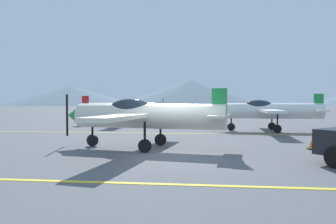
{
  "coord_description": "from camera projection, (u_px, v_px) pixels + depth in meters",
  "views": [
    {
      "loc": [
        1.1,
        -11.02,
        1.88
      ],
      "look_at": [
        -1.23,
        10.0,
        1.2
      ],
      "focal_mm": 33.11,
      "sensor_mm": 36.0,
      "label": 1
    }
  ],
  "objects": [
    {
      "name": "hill_left",
      "position": [
        71.0,
        96.0,
        170.24
      ],
      "size": [
        75.66,
        75.66,
        10.68
      ],
      "primitive_type": "cone",
      "color": "slate",
      "rests_on": "ground_plane"
    },
    {
      "name": "airplane_far",
      "position": [
        121.0,
        108.0,
        25.76
      ],
      "size": [
        6.93,
        7.99,
        2.4
      ],
      "color": "silver",
      "rests_on": "ground_plane"
    },
    {
      "name": "hill_centerleft",
      "position": [
        191.0,
        93.0,
        165.67
      ],
      "size": [
        80.69,
        80.69,
        13.84
      ],
      "primitive_type": "cone",
      "color": "slate",
      "rests_on": "ground_plane"
    },
    {
      "name": "ground_plane",
      "position": [
        171.0,
        154.0,
        11.13
      ],
      "size": [
        400.0,
        400.0,
        0.0
      ],
      "primitive_type": "plane",
      "color": "#54565B"
    },
    {
      "name": "traffic_cone_front",
      "position": [
        312.0,
        142.0,
        12.26
      ],
      "size": [
        0.36,
        0.36,
        0.59
      ],
      "color": "black",
      "rests_on": "ground_plane"
    },
    {
      "name": "apron_line_near",
      "position": [
        154.0,
        184.0,
        7.09
      ],
      "size": [
        80.0,
        0.16,
        0.01
      ],
      "primitive_type": "cube",
      "color": "yellow",
      "rests_on": "ground_plane"
    },
    {
      "name": "airplane_mid",
      "position": [
        267.0,
        110.0,
        19.85
      ],
      "size": [
        6.96,
        8.02,
        2.4
      ],
      "color": "white",
      "rests_on": "ground_plane"
    },
    {
      "name": "airplane_near",
      "position": [
        143.0,
        115.0,
        12.51
      ],
      "size": [
        7.01,
        8.03,
        2.4
      ],
      "color": "silver",
      "rests_on": "ground_plane"
    },
    {
      "name": "apron_line_far",
      "position": [
        184.0,
        134.0,
        18.44
      ],
      "size": [
        80.0,
        0.16,
        0.01
      ],
      "primitive_type": "cube",
      "color": "yellow",
      "rests_on": "ground_plane"
    }
  ]
}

